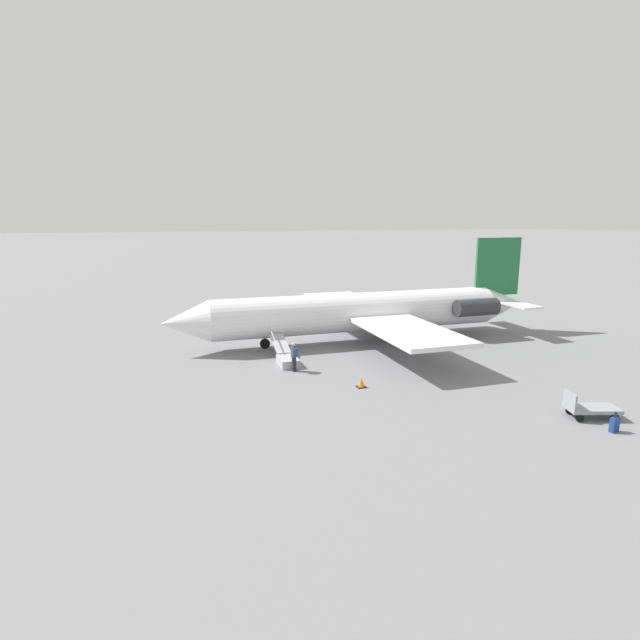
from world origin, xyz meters
TOP-DOWN VIEW (x-y plane):
  - ground_plane at (0.00, 0.00)m, footprint 600.00×600.00m
  - airplane_main at (-0.94, 0.03)m, footprint 27.76×20.56m
  - boarding_stairs at (6.42, 3.73)m, footprint 1.15×4.05m
  - passenger at (6.41, 5.41)m, footprint 0.36×0.54m
  - luggage_cart at (-4.07, 16.43)m, footprint 2.44×1.75m
  - suitcase at (-3.81, 17.94)m, footprint 0.38×0.26m
  - traffic_cone_near_stairs at (3.85, 9.26)m, footprint 0.48×0.48m

SIDE VIEW (x-z plane):
  - ground_plane at x=0.00m, z-range 0.00..0.00m
  - traffic_cone_near_stairs at x=3.85m, z-range -0.02..0.51m
  - suitcase at x=-3.81m, z-range -0.11..0.77m
  - boarding_stairs at x=6.42m, z-range -0.51..1.27m
  - luggage_cart at x=-4.07m, z-range -0.15..1.07m
  - passenger at x=6.41m, z-range 0.13..1.87m
  - airplane_main at x=-0.94m, z-range -1.46..5.84m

